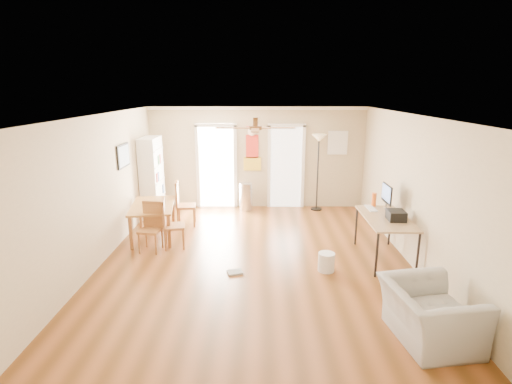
{
  "coord_description": "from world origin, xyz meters",
  "views": [
    {
      "loc": [
        0.07,
        -6.55,
        3.02
      ],
      "look_at": [
        0.0,
        0.6,
        1.15
      ],
      "focal_mm": 27.65,
      "sensor_mm": 36.0,
      "label": 1
    }
  ],
  "objects_px": {
    "computer_desk": "(384,238)",
    "printer": "(396,215)",
    "dining_chair_right_a": "(186,204)",
    "wastebasket_a": "(326,262)",
    "bookshelf": "(152,177)",
    "armchair": "(429,314)",
    "dining_chair_near": "(150,228)",
    "dining_chair_right_b": "(174,223)",
    "torchiere_lamp": "(318,173)",
    "dining_table": "(154,221)",
    "trash_can": "(246,197)"
  },
  "relations": [
    {
      "from": "computer_desk",
      "to": "printer",
      "type": "distance_m",
      "value": 0.52
    },
    {
      "from": "dining_chair_right_a",
      "to": "wastebasket_a",
      "type": "bearing_deg",
      "value": -136.25
    },
    {
      "from": "bookshelf",
      "to": "dining_chair_right_a",
      "type": "bearing_deg",
      "value": -18.12
    },
    {
      "from": "computer_desk",
      "to": "printer",
      "type": "xyz_separation_m",
      "value": [
        0.13,
        -0.15,
        0.49
      ]
    },
    {
      "from": "dining_chair_right_a",
      "to": "armchair",
      "type": "bearing_deg",
      "value": -145.02
    },
    {
      "from": "wastebasket_a",
      "to": "dining_chair_near",
      "type": "bearing_deg",
      "value": 165.52
    },
    {
      "from": "printer",
      "to": "computer_desk",
      "type": "bearing_deg",
      "value": 132.93
    },
    {
      "from": "dining_chair_right_b",
      "to": "computer_desk",
      "type": "height_order",
      "value": "dining_chair_right_b"
    },
    {
      "from": "dining_chair_right_a",
      "to": "armchair",
      "type": "relative_size",
      "value": 0.93
    },
    {
      "from": "dining_chair_near",
      "to": "torchiere_lamp",
      "type": "height_order",
      "value": "torchiere_lamp"
    },
    {
      "from": "dining_table",
      "to": "armchair",
      "type": "distance_m",
      "value": 5.54
    },
    {
      "from": "dining_chair_near",
      "to": "trash_can",
      "type": "relative_size",
      "value": 1.32
    },
    {
      "from": "bookshelf",
      "to": "armchair",
      "type": "height_order",
      "value": "bookshelf"
    },
    {
      "from": "dining_chair_right_a",
      "to": "torchiere_lamp",
      "type": "bearing_deg",
      "value": -75.25
    },
    {
      "from": "armchair",
      "to": "computer_desk",
      "type": "bearing_deg",
      "value": -12.8
    },
    {
      "from": "dining_chair_near",
      "to": "wastebasket_a",
      "type": "height_order",
      "value": "dining_chair_near"
    },
    {
      "from": "bookshelf",
      "to": "armchair",
      "type": "distance_m",
      "value": 6.85
    },
    {
      "from": "bookshelf",
      "to": "dining_chair_near",
      "type": "relative_size",
      "value": 2.05
    },
    {
      "from": "dining_chair_near",
      "to": "printer",
      "type": "xyz_separation_m",
      "value": [
        4.46,
        -0.48,
        0.42
      ]
    },
    {
      "from": "dining_chair_right_a",
      "to": "torchiere_lamp",
      "type": "xyz_separation_m",
      "value": [
        3.14,
        1.22,
        0.46
      ]
    },
    {
      "from": "dining_chair_near",
      "to": "printer",
      "type": "distance_m",
      "value": 4.51
    },
    {
      "from": "trash_can",
      "to": "armchair",
      "type": "relative_size",
      "value": 0.66
    },
    {
      "from": "trash_can",
      "to": "wastebasket_a",
      "type": "height_order",
      "value": "trash_can"
    },
    {
      "from": "torchiere_lamp",
      "to": "printer",
      "type": "xyz_separation_m",
      "value": [
        0.91,
        -3.21,
        -0.08
      ]
    },
    {
      "from": "bookshelf",
      "to": "dining_chair_near",
      "type": "xyz_separation_m",
      "value": [
        0.52,
        -2.22,
        -0.49
      ]
    },
    {
      "from": "bookshelf",
      "to": "dining_chair_right_b",
      "type": "xyz_separation_m",
      "value": [
        0.94,
        -2.02,
        -0.47
      ]
    },
    {
      "from": "wastebasket_a",
      "to": "armchair",
      "type": "distance_m",
      "value": 2.13
    },
    {
      "from": "bookshelf",
      "to": "computer_desk",
      "type": "bearing_deg",
      "value": -8.61
    },
    {
      "from": "dining_chair_right_b",
      "to": "printer",
      "type": "height_order",
      "value": "dining_chair_right_b"
    },
    {
      "from": "dining_chair_right_a",
      "to": "dining_chair_right_b",
      "type": "relative_size",
      "value": 1.04
    },
    {
      "from": "printer",
      "to": "bookshelf",
      "type": "bearing_deg",
      "value": 153.74
    },
    {
      "from": "armchair",
      "to": "printer",
      "type": "bearing_deg",
      "value": -16.21
    },
    {
      "from": "dining_table",
      "to": "dining_chair_right_b",
      "type": "distance_m",
      "value": 0.79
    },
    {
      "from": "dining_chair_near",
      "to": "wastebasket_a",
      "type": "xyz_separation_m",
      "value": [
        3.22,
        -0.83,
        -0.31
      ]
    },
    {
      "from": "printer",
      "to": "armchair",
      "type": "height_order",
      "value": "printer"
    },
    {
      "from": "dining_table",
      "to": "printer",
      "type": "distance_m",
      "value": 4.79
    },
    {
      "from": "dining_table",
      "to": "dining_chair_right_b",
      "type": "bearing_deg",
      "value": -45.21
    },
    {
      "from": "computer_desk",
      "to": "torchiere_lamp",
      "type": "bearing_deg",
      "value": 104.44
    },
    {
      "from": "dining_chair_right_a",
      "to": "armchair",
      "type": "distance_m",
      "value": 5.67
    },
    {
      "from": "dining_chair_right_b",
      "to": "torchiere_lamp",
      "type": "xyz_separation_m",
      "value": [
        3.14,
        2.53,
        0.48
      ]
    },
    {
      "from": "printer",
      "to": "wastebasket_a",
      "type": "distance_m",
      "value": 1.48
    },
    {
      "from": "dining_chair_right_a",
      "to": "dining_chair_near",
      "type": "relative_size",
      "value": 1.08
    },
    {
      "from": "dining_chair_near",
      "to": "dining_table",
      "type": "bearing_deg",
      "value": 107.86
    },
    {
      "from": "trash_can",
      "to": "dining_chair_right_b",
      "type": "bearing_deg",
      "value": -118.11
    },
    {
      "from": "dining_chair_right_b",
      "to": "printer",
      "type": "distance_m",
      "value": 4.13
    },
    {
      "from": "trash_can",
      "to": "armchair",
      "type": "bearing_deg",
      "value": -65.73
    },
    {
      "from": "printer",
      "to": "dining_chair_near",
      "type": "bearing_deg",
      "value": 176.02
    },
    {
      "from": "bookshelf",
      "to": "armchair",
      "type": "relative_size",
      "value": 1.77
    },
    {
      "from": "torchiere_lamp",
      "to": "armchair",
      "type": "bearing_deg",
      "value": -83.59
    },
    {
      "from": "dining_chair_right_b",
      "to": "armchair",
      "type": "distance_m",
      "value": 4.76
    }
  ]
}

